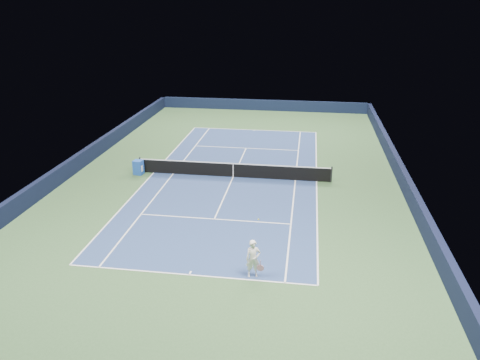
# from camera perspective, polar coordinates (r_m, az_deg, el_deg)

# --- Properties ---
(ground) EXTENTS (40.00, 40.00, 0.00)m
(ground) POSITION_cam_1_polar(r_m,az_deg,el_deg) (31.07, -0.83, 0.37)
(ground) COLOR #2F4F2B
(ground) RESTS_ON ground
(wall_far) EXTENTS (22.00, 0.35, 1.10)m
(wall_far) POSITION_cam_1_polar(r_m,az_deg,el_deg) (49.81, 2.85, 9.11)
(wall_far) COLOR black
(wall_far) RESTS_ON ground
(wall_right) EXTENTS (0.35, 40.00, 1.10)m
(wall_right) POSITION_cam_1_polar(r_m,az_deg,el_deg) (31.14, 19.24, 0.25)
(wall_right) COLOR black
(wall_right) RESTS_ON ground
(wall_left) EXTENTS (0.35, 40.00, 1.10)m
(wall_left) POSITION_cam_1_polar(r_m,az_deg,el_deg) (34.23, -19.04, 2.16)
(wall_left) COLOR black
(wall_left) RESTS_ON ground
(court_surface) EXTENTS (10.97, 23.77, 0.01)m
(court_surface) POSITION_cam_1_polar(r_m,az_deg,el_deg) (31.07, -0.83, 0.38)
(court_surface) COLOR navy
(court_surface) RESTS_ON ground
(baseline_far) EXTENTS (10.97, 0.08, 0.00)m
(baseline_far) POSITION_cam_1_polar(r_m,az_deg,el_deg) (42.27, 1.75, 6.12)
(baseline_far) COLOR white
(baseline_far) RESTS_ON ground
(baseline_near) EXTENTS (10.97, 0.08, 0.00)m
(baseline_near) POSITION_cam_1_polar(r_m,az_deg,el_deg) (20.65, -6.20, -11.42)
(baseline_near) COLOR white
(baseline_near) RESTS_ON ground
(sideline_doubles_right) EXTENTS (0.08, 23.77, 0.00)m
(sideline_doubles_right) POSITION_cam_1_polar(r_m,az_deg,el_deg) (30.73, 9.32, -0.15)
(sideline_doubles_right) COLOR white
(sideline_doubles_right) RESTS_ON ground
(sideline_doubles_left) EXTENTS (0.08, 23.77, 0.00)m
(sideline_doubles_left) POSITION_cam_1_polar(r_m,az_deg,el_deg) (32.35, -10.47, 0.89)
(sideline_doubles_left) COLOR white
(sideline_doubles_left) RESTS_ON ground
(sideline_singles_right) EXTENTS (0.08, 23.77, 0.00)m
(sideline_singles_right) POSITION_cam_1_polar(r_m,az_deg,el_deg) (30.72, 6.77, -0.02)
(sideline_singles_right) COLOR white
(sideline_singles_right) RESTS_ON ground
(sideline_singles_left) EXTENTS (0.08, 23.77, 0.00)m
(sideline_singles_left) POSITION_cam_1_polar(r_m,az_deg,el_deg) (31.95, -8.14, 0.77)
(sideline_singles_left) COLOR white
(sideline_singles_left) RESTS_ON ground
(service_line_far) EXTENTS (8.23, 0.08, 0.00)m
(service_line_far) POSITION_cam_1_polar(r_m,az_deg,el_deg) (37.05, 0.75, 3.91)
(service_line_far) COLOR white
(service_line_far) RESTS_ON ground
(service_line_near) EXTENTS (8.23, 0.08, 0.00)m
(service_line_near) POSITION_cam_1_polar(r_m,az_deg,el_deg) (25.30, -3.15, -4.77)
(service_line_near) COLOR white
(service_line_near) RESTS_ON ground
(center_service_line) EXTENTS (0.08, 12.80, 0.00)m
(center_service_line) POSITION_cam_1_polar(r_m,az_deg,el_deg) (31.07, -0.83, 0.39)
(center_service_line) COLOR white
(center_service_line) RESTS_ON ground
(center_mark_far) EXTENTS (0.08, 0.30, 0.00)m
(center_mark_far) POSITION_cam_1_polar(r_m,az_deg,el_deg) (42.13, 1.73, 6.07)
(center_mark_far) COLOR white
(center_mark_far) RESTS_ON ground
(center_mark_near) EXTENTS (0.08, 0.30, 0.00)m
(center_mark_near) POSITION_cam_1_polar(r_m,az_deg,el_deg) (20.77, -6.10, -11.20)
(center_mark_near) COLOR white
(center_mark_near) RESTS_ON ground
(tennis_net) EXTENTS (12.90, 0.10, 1.07)m
(tennis_net) POSITION_cam_1_polar(r_m,az_deg,el_deg) (30.90, -0.84, 1.25)
(tennis_net) COLOR black
(tennis_net) RESTS_ON ground
(sponsor_cube) EXTENTS (0.66, 0.62, 0.97)m
(sponsor_cube) POSITION_cam_1_polar(r_m,az_deg,el_deg) (32.15, -12.28, 1.52)
(sponsor_cube) COLOR blue
(sponsor_cube) RESTS_ON ground
(tennis_player) EXTENTS (0.82, 1.31, 2.25)m
(tennis_player) POSITION_cam_1_polar(r_m,az_deg,el_deg) (20.02, 1.62, -9.58)
(tennis_player) COLOR white
(tennis_player) RESTS_ON ground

